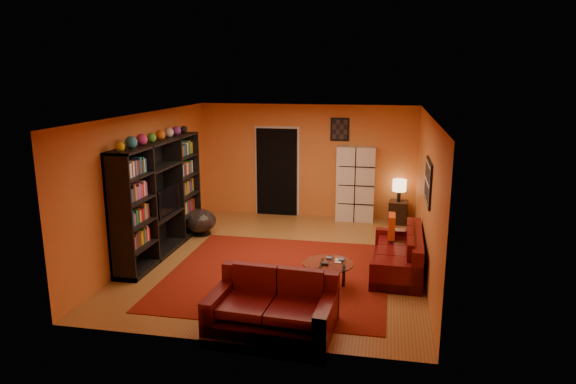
% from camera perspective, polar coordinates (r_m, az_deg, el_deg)
% --- Properties ---
extents(floor, '(6.00, 6.00, 0.00)m').
position_cam_1_polar(floor, '(9.37, -0.85, -7.49)').
color(floor, brown).
rests_on(floor, ground).
extents(ceiling, '(6.00, 6.00, 0.00)m').
position_cam_1_polar(ceiling, '(8.79, -0.91, 8.57)').
color(ceiling, white).
rests_on(ceiling, wall_back).
extents(wall_back, '(6.00, 0.00, 6.00)m').
position_cam_1_polar(wall_back, '(11.89, 2.10, 3.46)').
color(wall_back, '#CD6D2D').
rests_on(wall_back, floor).
extents(wall_front, '(6.00, 0.00, 6.00)m').
position_cam_1_polar(wall_front, '(6.19, -6.61, -5.83)').
color(wall_front, '#CD6D2D').
rests_on(wall_front, floor).
extents(wall_left, '(0.00, 6.00, 6.00)m').
position_cam_1_polar(wall_left, '(9.80, -15.33, 0.89)').
color(wall_left, '#CD6D2D').
rests_on(wall_left, floor).
extents(wall_right, '(0.00, 6.00, 6.00)m').
position_cam_1_polar(wall_right, '(8.83, 15.20, -0.42)').
color(wall_right, '#CD6D2D').
rests_on(wall_right, floor).
extents(rug, '(3.60, 3.60, 0.01)m').
position_cam_1_polar(rug, '(8.71, -1.15, -9.10)').
color(rug, '#5E130A').
rests_on(rug, floor).
extents(doorway, '(0.95, 0.10, 2.04)m').
position_cam_1_polar(doorway, '(12.02, -1.24, 2.22)').
color(doorway, black).
rests_on(doorway, floor).
extents(wall_art_right, '(0.03, 1.00, 0.70)m').
position_cam_1_polar(wall_art_right, '(8.48, 15.33, 1.09)').
color(wall_art_right, black).
rests_on(wall_art_right, wall_right).
extents(wall_art_back, '(0.42, 0.03, 0.52)m').
position_cam_1_polar(wall_art_back, '(11.67, 5.78, 6.94)').
color(wall_art_back, black).
rests_on(wall_art_back, wall_back).
extents(entertainment_unit, '(0.45, 3.00, 2.10)m').
position_cam_1_polar(entertainment_unit, '(9.76, -14.06, -0.59)').
color(entertainment_unit, black).
rests_on(entertainment_unit, floor).
extents(tv, '(0.91, 0.12, 0.52)m').
position_cam_1_polar(tv, '(9.80, -13.64, -0.92)').
color(tv, black).
rests_on(tv, entertainment_unit).
extents(sofa, '(0.86, 1.98, 0.85)m').
position_cam_1_polar(sofa, '(8.94, 12.52, -6.88)').
color(sofa, '#48090D').
rests_on(sofa, rug).
extents(loveseat, '(1.71, 1.10, 0.85)m').
position_cam_1_polar(loveseat, '(7.01, -1.62, -12.41)').
color(loveseat, '#48090D').
rests_on(loveseat, rug).
extents(throw_pillow, '(0.12, 0.42, 0.42)m').
position_cam_1_polar(throw_pillow, '(9.35, 11.43, -3.73)').
color(throw_pillow, '#DA4A18').
rests_on(throw_pillow, sofa).
extents(coffee_table, '(0.80, 0.80, 0.40)m').
position_cam_1_polar(coffee_table, '(8.11, 4.47, -8.18)').
color(coffee_table, silver).
rests_on(coffee_table, floor).
extents(storage_cabinet, '(0.86, 0.40, 1.70)m').
position_cam_1_polar(storage_cabinet, '(11.66, 7.49, 0.90)').
color(storage_cabinet, silver).
rests_on(storage_cabinet, floor).
extents(bowl_chair, '(0.66, 0.66, 0.54)m').
position_cam_1_polar(bowl_chair, '(10.82, -9.71, -3.20)').
color(bowl_chair, black).
rests_on(bowl_chair, floor).
extents(side_table, '(0.44, 0.44, 0.50)m').
position_cam_1_polar(side_table, '(11.74, 12.13, -2.22)').
color(side_table, black).
rests_on(side_table, floor).
extents(table_lamp, '(0.30, 0.30, 0.50)m').
position_cam_1_polar(table_lamp, '(11.59, 12.28, 0.65)').
color(table_lamp, black).
rests_on(table_lamp, side_table).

